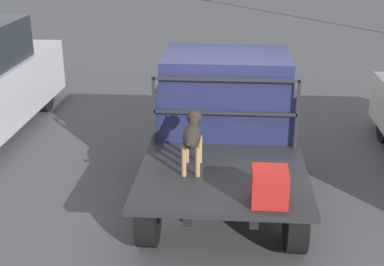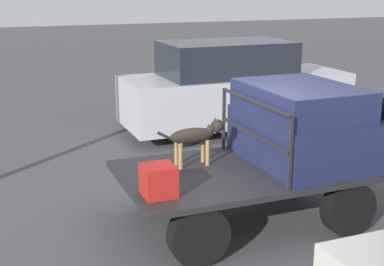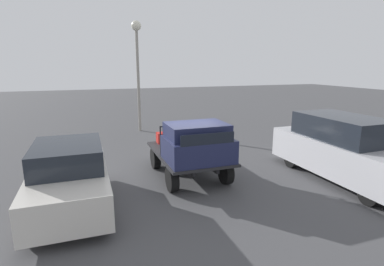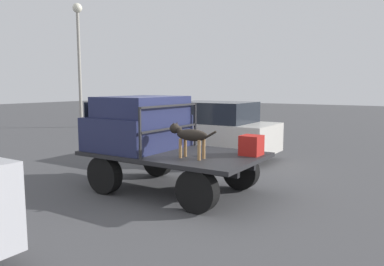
# 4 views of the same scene
# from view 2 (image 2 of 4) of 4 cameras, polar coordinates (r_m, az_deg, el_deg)

# --- Properties ---
(ground_plane) EXTENTS (80.00, 80.00, 0.00)m
(ground_plane) POSITION_cam_2_polar(r_m,az_deg,el_deg) (7.90, 5.72, -9.34)
(ground_plane) COLOR #474749
(flatbed_truck) EXTENTS (3.56, 2.08, 0.82)m
(flatbed_truck) POSITION_cam_2_polar(r_m,az_deg,el_deg) (7.67, 5.83, -5.30)
(flatbed_truck) COLOR black
(flatbed_truck) RESTS_ON ground
(truck_cab) EXTENTS (1.58, 1.96, 1.13)m
(truck_cab) POSITION_cam_2_polar(r_m,az_deg,el_deg) (7.89, 11.83, 0.84)
(truck_cab) COLOR #1E2347
(truck_cab) RESTS_ON flatbed_truck
(truck_headboard) EXTENTS (0.04, 1.96, 0.97)m
(truck_headboard) POSITION_cam_2_polar(r_m,az_deg,el_deg) (7.45, 6.58, 1.03)
(truck_headboard) COLOR #232326
(truck_headboard) RESTS_ON flatbed_truck
(dog) EXTENTS (1.04, 0.23, 0.67)m
(dog) POSITION_cam_2_polar(r_m,az_deg,el_deg) (7.55, 0.58, -0.27)
(dog) COLOR #9E7547
(dog) RESTS_ON flatbed_truck
(cargo_crate) EXTENTS (0.39, 0.39, 0.39)m
(cargo_crate) POSITION_cam_2_polar(r_m,az_deg,el_deg) (6.53, -3.60, -5.08)
(cargo_crate) COLOR #AD1E19
(cargo_crate) RESTS_ON flatbed_truck
(parked_pickup_far) EXTENTS (5.25, 1.90, 2.08)m
(parked_pickup_far) POSITION_cam_2_polar(r_m,az_deg,el_deg) (12.46, 4.45, 4.84)
(parked_pickup_far) COLOR black
(parked_pickup_far) RESTS_ON ground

